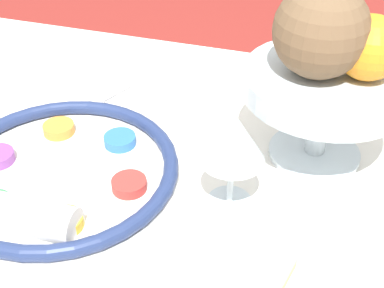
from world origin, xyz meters
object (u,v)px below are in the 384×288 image
wine_glass (233,139)px  orange_fruit (369,48)px  seder_plate (62,171)px  bread_plate (235,280)px  coconut (321,31)px  fruit_stand (325,91)px  napkin_roll (4,212)px

wine_glass → orange_fruit: orange_fruit is taller
seder_plate → orange_fruit: orange_fruit is taller
seder_plate → bread_plate: size_ratio=1.81×
orange_fruit → bread_plate: 0.32m
coconut → bread_plate: (-0.04, -0.25, -0.18)m
bread_plate → wine_glass: bearing=106.2°
orange_fruit → coconut: coconut is taller
seder_plate → bread_plate: seder_plate is taller
seder_plate → orange_fruit: size_ratio=3.82×
fruit_stand → bread_plate: fruit_stand is taller
napkin_roll → fruit_stand: bearing=36.0°
napkin_roll → orange_fruit: bearing=33.1°
coconut → bread_plate: coconut is taller
fruit_stand → orange_fruit: orange_fruit is taller
fruit_stand → napkin_roll: (-0.34, -0.25, -0.08)m
bread_plate → seder_plate: bearing=158.8°
seder_plate → coconut: size_ratio=2.64×
seder_plate → orange_fruit: 0.42m
fruit_stand → wine_glass: bearing=-125.2°
bread_plate → fruit_stand: bearing=77.6°
fruit_stand → napkin_roll: size_ratio=1.16×
wine_glass → orange_fruit: size_ratio=1.69×
coconut → napkin_roll: size_ratio=0.63×
coconut → wine_glass: bearing=-121.4°
wine_glass → coconut: 0.17m
orange_fruit → napkin_roll: (-0.38, -0.25, -0.15)m
seder_plate → bread_plate: (0.26, -0.10, -0.01)m
fruit_stand → orange_fruit: (0.04, 0.00, 0.07)m
orange_fruit → wine_glass: bearing=-135.4°
wine_glass → seder_plate: bearing=-174.2°
coconut → bread_plate: size_ratio=0.69×
coconut → orange_fruit: bearing=9.0°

